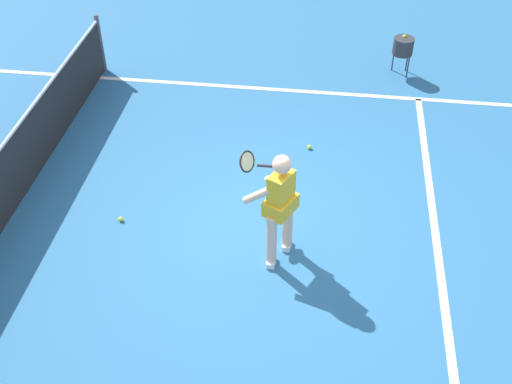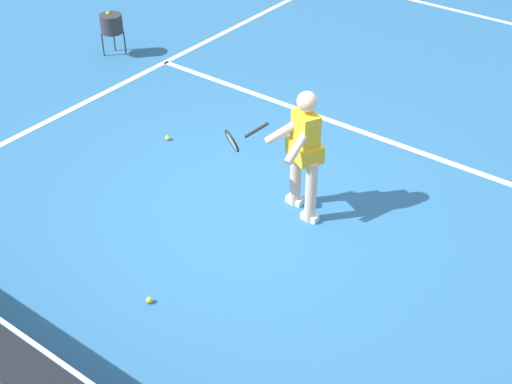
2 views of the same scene
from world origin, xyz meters
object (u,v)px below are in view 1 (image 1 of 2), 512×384
Objects in this scene: tennis_ball_mid at (309,147)px; ball_hopper at (403,46)px; tennis_ball_far at (121,219)px; tennis_player at (279,203)px.

tennis_ball_mid is 0.09× the size of ball_hopper.
ball_hopper is at bearing -30.00° from tennis_ball_mid.
ball_hopper is at bearing -40.54° from tennis_ball_far.
tennis_player reaches higher than tennis_ball_far.
tennis_ball_far is (-1.97, 2.39, 0.00)m from tennis_ball_mid.
tennis_player is 23.48× the size of tennis_ball_mid.
tennis_player is 2.32m from tennis_ball_far.
tennis_player is 2.09× the size of ball_hopper.
tennis_player is at bearing -99.00° from tennis_ball_far.
ball_hopper reaches higher than tennis_ball_mid.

